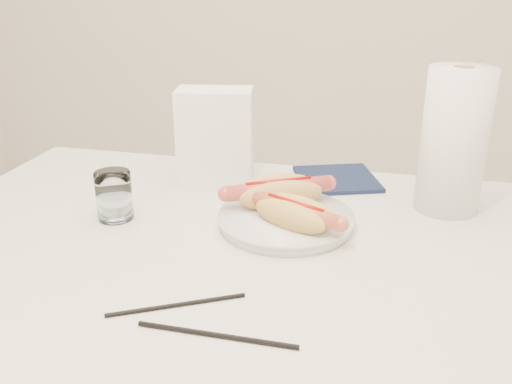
% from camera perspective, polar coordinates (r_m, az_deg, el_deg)
% --- Properties ---
extents(table, '(1.20, 0.80, 0.75)m').
position_cam_1_polar(table, '(0.98, -1.53, -8.15)').
color(table, silver).
rests_on(table, ground).
extents(plate, '(0.31, 0.31, 0.02)m').
position_cam_1_polar(plate, '(1.01, 3.04, -3.01)').
color(plate, silver).
rests_on(plate, table).
extents(hotdog_left, '(0.19, 0.15, 0.05)m').
position_cam_1_polar(hotdog_left, '(1.04, 2.29, -0.04)').
color(hotdog_left, '#DCA558').
rests_on(hotdog_left, plate).
extents(hotdog_right, '(0.17, 0.13, 0.05)m').
position_cam_1_polar(hotdog_right, '(0.96, 4.00, -2.21)').
color(hotdog_right, '#E2B258').
rests_on(hotdog_right, plate).
extents(water_glass, '(0.07, 0.07, 0.09)m').
position_cam_1_polar(water_glass, '(1.05, -14.24, -0.35)').
color(water_glass, white).
rests_on(water_glass, table).
extents(chopstick_near, '(0.17, 0.10, 0.01)m').
position_cam_1_polar(chopstick_near, '(0.79, -8.07, -11.30)').
color(chopstick_near, black).
rests_on(chopstick_near, table).
extents(chopstick_far, '(0.21, 0.01, 0.01)m').
position_cam_1_polar(chopstick_far, '(0.73, -4.03, -14.30)').
color(chopstick_far, black).
rests_on(chopstick_far, table).
extents(napkin_box, '(0.17, 0.11, 0.20)m').
position_cam_1_polar(napkin_box, '(1.17, -4.15, 5.48)').
color(napkin_box, white).
rests_on(napkin_box, table).
extents(navy_napkin, '(0.21, 0.21, 0.01)m').
position_cam_1_polar(navy_napkin, '(1.23, 8.21, 1.33)').
color(navy_napkin, '#111B38').
rests_on(navy_napkin, table).
extents(paper_towel_roll, '(0.16, 0.16, 0.27)m').
position_cam_1_polar(paper_towel_roll, '(1.10, 19.48, 4.92)').
color(paper_towel_roll, white).
rests_on(paper_towel_roll, table).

